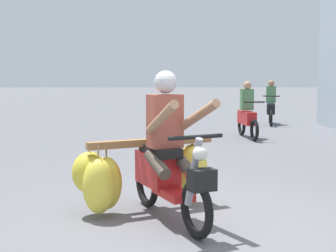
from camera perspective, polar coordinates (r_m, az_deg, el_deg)
ground_plane at (r=4.78m, az=4.73°, el=-12.45°), size 120.00×120.00×0.00m
motorbike_main_loaded at (r=5.09m, az=-2.76°, el=-5.04°), size 1.64×1.71×1.58m
motorbike_distant_ahead_left at (r=11.66m, az=9.64°, el=1.33°), size 0.50×1.62×1.40m
motorbike_distant_ahead_right at (r=15.14m, az=12.44°, el=2.34°), size 0.58×1.60×1.40m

